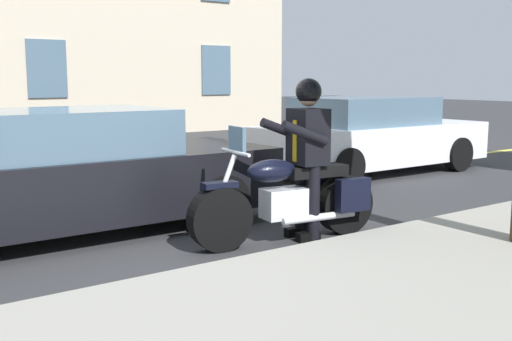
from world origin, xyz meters
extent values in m
plane|color=#333335|center=(0.00, 0.00, 0.00)|extent=(80.00, 80.00, 0.00)
cube|color=#E5DB4C|center=(0.00, -2.00, 0.01)|extent=(60.00, 0.16, 0.01)
cylinder|color=black|center=(-0.06, 1.30, 0.33)|extent=(0.68, 0.29, 0.66)
cylinder|color=black|center=(-1.59, 1.51, 0.33)|extent=(0.68, 0.29, 0.66)
cube|color=silver|center=(-0.85, 1.41, 0.42)|extent=(0.59, 0.35, 0.32)
ellipsoid|color=black|center=(-0.65, 1.38, 0.78)|extent=(0.59, 0.35, 0.24)
cube|color=black|center=(-1.20, 1.45, 0.74)|extent=(0.73, 0.37, 0.12)
cube|color=black|center=(-1.52, 1.72, 0.48)|extent=(0.41, 0.17, 0.36)
cube|color=black|center=(-1.57, 1.28, 0.48)|extent=(0.41, 0.17, 0.36)
cylinder|color=silver|center=(-0.08, 1.30, 0.60)|extent=(0.35, 0.10, 0.76)
cylinder|color=silver|center=(-0.24, 1.32, 1.00)|extent=(0.12, 0.60, 0.04)
cube|color=black|center=(-0.06, 1.30, 0.68)|extent=(0.38, 0.21, 0.06)
cylinder|color=silver|center=(-1.13, 1.60, 0.26)|extent=(0.90, 0.20, 0.08)
cube|color=slate|center=(-0.26, 1.33, 1.12)|extent=(0.08, 0.32, 0.28)
cylinder|color=black|center=(-1.08, 1.56, 0.42)|extent=(0.14, 0.14, 0.84)
cube|color=black|center=(-1.02, 1.55, 0.05)|extent=(0.27, 0.14, 0.10)
cylinder|color=black|center=(-1.12, 1.32, 0.42)|extent=(0.14, 0.14, 0.84)
cube|color=black|center=(-1.06, 1.31, 0.05)|extent=(0.27, 0.14, 0.10)
cube|color=black|center=(-1.10, 1.44, 1.12)|extent=(0.37, 0.44, 0.60)
cube|color=#B28C14|center=(-0.94, 1.42, 1.08)|extent=(0.03, 0.07, 0.44)
cylinder|color=black|center=(-0.89, 1.63, 1.18)|extent=(0.56, 0.17, 0.28)
cylinder|color=black|center=(-0.95, 1.20, 1.18)|extent=(0.56, 0.17, 0.28)
sphere|color=tan|center=(-1.10, 1.44, 1.55)|extent=(0.22, 0.22, 0.22)
sphere|color=black|center=(-1.10, 1.44, 1.60)|extent=(0.28, 0.28, 0.28)
cube|color=black|center=(0.87, -0.30, 0.55)|extent=(4.60, 1.80, 0.70)
cube|color=slate|center=(1.07, -0.30, 1.10)|extent=(2.40, 1.60, 0.60)
cylinder|color=black|center=(-0.58, -1.15, 0.32)|extent=(0.64, 0.22, 0.64)
cylinder|color=black|center=(-0.58, 0.55, 0.32)|extent=(0.64, 0.22, 0.64)
cube|color=white|center=(-5.18, -1.50, 0.55)|extent=(4.60, 1.80, 0.70)
cube|color=slate|center=(-4.98, -1.50, 1.10)|extent=(2.40, 1.60, 0.60)
cylinder|color=black|center=(-6.63, -2.35, 0.32)|extent=(0.64, 0.22, 0.64)
cylinder|color=black|center=(-6.63, -0.65, 0.32)|extent=(0.64, 0.22, 0.64)
cylinder|color=black|center=(-3.73, -2.35, 0.32)|extent=(0.64, 0.22, 0.64)
cylinder|color=black|center=(-3.73, -0.65, 0.32)|extent=(0.64, 0.22, 0.64)
cube|color=slate|center=(-7.78, -10.97, 2.00)|extent=(1.10, 0.06, 1.60)
cube|color=slate|center=(-2.24, -10.97, 2.00)|extent=(1.10, 0.06, 1.60)
camera|label=1|loc=(3.22, 6.44, 1.74)|focal=43.22mm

